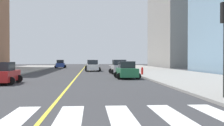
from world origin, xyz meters
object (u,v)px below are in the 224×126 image
Objects in this scene: car_green_fifth at (127,70)px; fire_hydrant at (142,71)px; car_gray_nearest at (91,65)px; car_yellow_sixth at (93,66)px; car_red_second at (3,74)px; car_silver_seventh at (119,67)px; car_white_fourth at (93,66)px; car_blue_third at (61,64)px.

fire_hydrant is (2.53, 4.91, -0.26)m from car_green_fifth.
car_yellow_sixth is (0.41, -6.11, -0.09)m from car_gray_nearest.
car_silver_seventh is at bearing 52.65° from car_red_second.
fire_hydrant is (5.77, -17.74, -0.20)m from car_yellow_sixth.
car_gray_nearest is 19.90m from car_silver_seventh.
car_red_second is 12.10m from car_green_fifth.
fire_hydrant is at bearing 37.27° from car_red_second.
fire_hydrant is at bearing -118.70° from car_green_fifth.
car_red_second is at bearing 51.22° from car_silver_seventh.
car_green_fifth is (10.81, 5.44, 0.00)m from car_red_second.
car_white_fourth is (7.44, 23.02, 0.04)m from car_red_second.
car_blue_third is at bearing 113.02° from fire_hydrant.
car_blue_third is 4.73× the size of fire_hydrant.
fire_hydrant is at bearing 102.87° from car_gray_nearest.
car_gray_nearest is at bearing -80.93° from car_silver_seventh.
car_silver_seventh is (10.97, 14.67, 0.07)m from car_red_second.
car_gray_nearest is 28.99m from car_green_fifth.
fire_hydrant is at bearing -69.43° from car_blue_third.
car_silver_seventh is at bearing -70.40° from car_blue_third.
car_gray_nearest is 1.00× the size of car_blue_third.
car_yellow_sixth reaches higher than fire_hydrant.
car_gray_nearest is at bearing -48.38° from car_blue_third.
car_red_second is 16.88m from fire_hydrant.
car_blue_third is 15.32m from car_yellow_sixth.
car_green_fifth is 0.92× the size of car_silver_seventh.
car_green_fifth is at bearing 97.44° from car_yellow_sixth.
car_yellow_sixth is 4.23× the size of fire_hydrant.
car_red_second is 41.48m from car_blue_third.
car_yellow_sixth is at bearing 92.14° from car_gray_nearest.
car_white_fourth reaches higher than car_gray_nearest.
car_red_second is (-7.16, -34.20, -0.04)m from car_gray_nearest.
car_gray_nearest is 1.06× the size of car_red_second.
car_yellow_sixth is (7.56, 28.09, -0.05)m from car_red_second.
car_yellow_sixth is at bearing -63.34° from car_blue_third.
car_white_fourth reaches higher than car_blue_third.
car_green_fifth is 5.53m from fire_hydrant.
car_silver_seventh is 4.93m from fire_hydrant.
car_gray_nearest is 4.75× the size of fire_hydrant.
car_white_fourth reaches higher than car_yellow_sixth.
car_gray_nearest is at bearing -87.60° from car_white_fourth.
car_white_fourth is 1.12× the size of car_yellow_sixth.
car_green_fifth is at bearing 101.81° from car_white_fourth.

